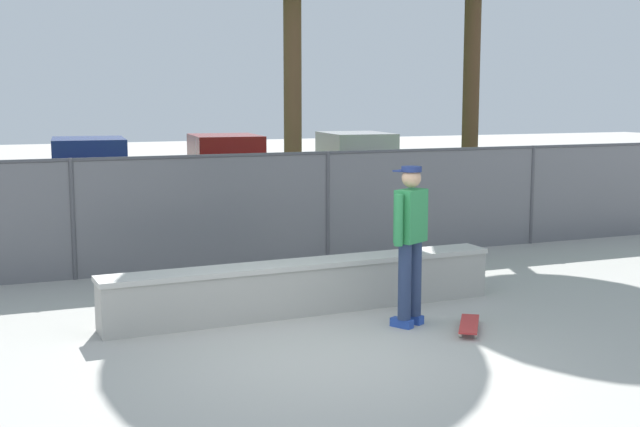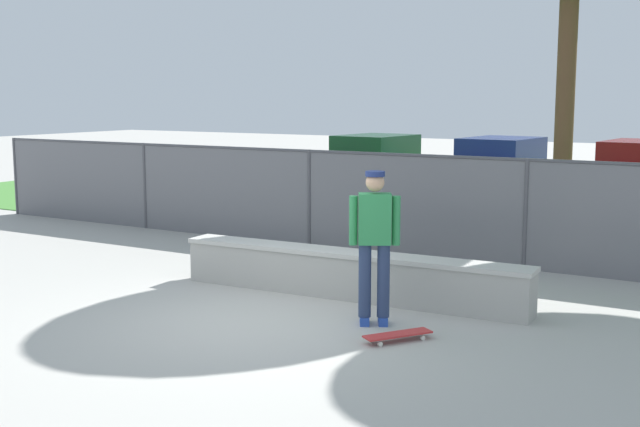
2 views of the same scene
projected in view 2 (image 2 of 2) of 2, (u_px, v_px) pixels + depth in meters
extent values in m
plane|color=#ADAAA3|center=(253.00, 321.00, 9.81)|extent=(80.00, 80.00, 0.00)
cube|color=#478438|center=(562.00, 193.00, 22.48)|extent=(31.70, 20.00, 0.02)
cube|color=#A8A59E|center=(349.00, 277.00, 10.92)|extent=(4.98, 0.64, 0.58)
cube|color=beige|center=(349.00, 253.00, 10.87)|extent=(5.02, 0.68, 0.06)
cube|color=#2647A5|center=(364.00, 320.00, 9.68)|extent=(0.22, 0.28, 0.10)
cube|color=#2647A5|center=(383.00, 320.00, 9.67)|extent=(0.22, 0.28, 0.10)
cylinder|color=navy|center=(365.00, 281.00, 9.57)|extent=(0.15, 0.15, 0.88)
cylinder|color=navy|center=(383.00, 281.00, 9.57)|extent=(0.15, 0.15, 0.88)
cube|color=#2D8C4C|center=(375.00, 219.00, 9.47)|extent=(0.44, 0.38, 0.60)
cylinder|color=#2D8C4C|center=(353.00, 220.00, 9.47)|extent=(0.10, 0.10, 0.58)
cylinder|color=#2D8C4C|center=(396.00, 221.00, 9.46)|extent=(0.10, 0.10, 0.58)
sphere|color=tan|center=(375.00, 182.00, 9.40)|extent=(0.22, 0.22, 0.22)
cylinder|color=navy|center=(375.00, 174.00, 9.39)|extent=(0.23, 0.23, 0.06)
cube|color=navy|center=(375.00, 175.00, 9.52)|extent=(0.23, 0.20, 0.02)
cube|color=red|center=(398.00, 334.00, 9.00)|extent=(0.62, 0.77, 0.02)
cube|color=#B2B2B7|center=(419.00, 333.00, 9.11)|extent=(0.15, 0.13, 0.02)
cube|color=#B2B2B7|center=(376.00, 339.00, 8.89)|extent=(0.15, 0.13, 0.02)
cylinder|color=silver|center=(423.00, 338.00, 9.04)|extent=(0.06, 0.06, 0.05)
cylinder|color=silver|center=(415.00, 334.00, 9.20)|extent=(0.06, 0.06, 0.05)
cylinder|color=silver|center=(380.00, 344.00, 8.81)|extent=(0.06, 0.06, 0.05)
cylinder|color=silver|center=(373.00, 340.00, 8.97)|extent=(0.06, 0.06, 0.05)
cylinder|color=#4C4C51|center=(16.00, 176.00, 18.53)|extent=(0.07, 0.07, 1.75)
cylinder|color=#4C4C51|center=(145.00, 186.00, 16.55)|extent=(0.07, 0.07, 1.75)
cylinder|color=#4C4C51|center=(309.00, 198.00, 14.57)|extent=(0.07, 0.07, 1.75)
cylinder|color=#4C4C51|center=(525.00, 214.00, 12.59)|extent=(0.07, 0.07, 1.75)
cylinder|color=#4C4C51|center=(410.00, 155.00, 13.46)|extent=(19.70, 0.05, 0.05)
cube|color=slate|center=(410.00, 206.00, 13.58)|extent=(19.70, 0.01, 1.75)
cylinder|color=#513823|center=(565.00, 114.00, 13.88)|extent=(0.32, 0.32, 4.79)
cube|color=#1E6638|center=(373.00, 172.00, 21.61)|extent=(2.17, 4.34, 0.70)
cube|color=#10381E|center=(376.00, 147.00, 21.63)|extent=(1.78, 2.23, 0.64)
cylinder|color=black|center=(375.00, 192.00, 20.09)|extent=(0.28, 0.66, 0.64)
cylinder|color=black|center=(317.00, 188.00, 21.13)|extent=(0.28, 0.66, 0.64)
cylinder|color=black|center=(425.00, 183.00, 22.19)|extent=(0.28, 0.66, 0.64)
cylinder|color=black|center=(370.00, 179.00, 23.23)|extent=(0.28, 0.66, 0.64)
cube|color=#233D9E|center=(498.00, 177.00, 20.27)|extent=(2.17, 4.34, 0.70)
cube|color=navy|center=(501.00, 150.00, 20.30)|extent=(1.78, 2.23, 0.64)
cylinder|color=black|center=(511.00, 199.00, 18.76)|extent=(0.28, 0.66, 0.64)
cylinder|color=black|center=(442.00, 194.00, 19.80)|extent=(0.28, 0.66, 0.64)
cylinder|color=black|center=(551.00, 189.00, 20.85)|extent=(0.28, 0.66, 0.64)
cylinder|color=black|center=(486.00, 184.00, 21.89)|extent=(0.28, 0.66, 0.64)
cube|color=#B21E1E|center=(640.00, 184.00, 18.86)|extent=(2.17, 4.34, 0.70)
cylinder|color=black|center=(583.00, 201.00, 18.39)|extent=(0.28, 0.66, 0.64)
cylinder|color=black|center=(616.00, 191.00, 20.48)|extent=(0.28, 0.66, 0.64)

